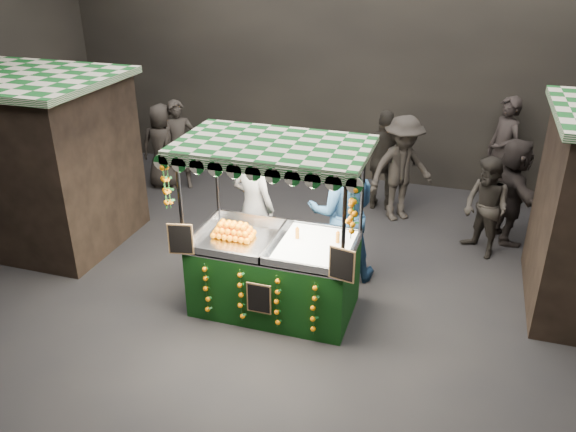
% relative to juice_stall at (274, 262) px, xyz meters
% --- Properties ---
extents(ground, '(12.00, 12.00, 0.00)m').
position_rel_juice_stall_xyz_m(ground, '(0.12, -0.18, -0.70)').
color(ground, black).
rests_on(ground, ground).
extents(market_hall, '(12.10, 10.10, 5.05)m').
position_rel_juice_stall_xyz_m(market_hall, '(0.12, -0.18, 2.68)').
color(market_hall, black).
rests_on(market_hall, ground).
extents(neighbour_stall_left, '(3.00, 2.20, 2.60)m').
position_rel_juice_stall_xyz_m(neighbour_stall_left, '(-4.28, 0.82, 0.61)').
color(neighbour_stall_left, black).
rests_on(neighbour_stall_left, ground).
extents(juice_stall, '(2.33, 1.37, 2.25)m').
position_rel_juice_stall_xyz_m(juice_stall, '(0.00, 0.00, 0.00)').
color(juice_stall, black).
rests_on(juice_stall, ground).
extents(vendor_grey, '(0.77, 0.61, 1.85)m').
position_rel_juice_stall_xyz_m(vendor_grey, '(-0.65, 1.01, 0.23)').
color(vendor_grey, gray).
rests_on(vendor_grey, ground).
extents(vendor_blue, '(1.14, 0.99, 1.99)m').
position_rel_juice_stall_xyz_m(vendor_blue, '(0.62, 1.09, 0.30)').
color(vendor_blue, navy).
rests_on(vendor_blue, ground).
extents(shopper_0, '(0.74, 0.67, 1.70)m').
position_rel_juice_stall_xyz_m(shopper_0, '(-3.02, 3.33, 0.15)').
color(shopper_0, '#2E2926').
rests_on(shopper_0, ground).
extents(shopper_1, '(0.94, 0.94, 1.54)m').
position_rel_juice_stall_xyz_m(shopper_1, '(2.51, 2.33, 0.07)').
color(shopper_1, '#292521').
rests_on(shopper_1, ground).
extents(shopper_2, '(1.06, 0.49, 1.77)m').
position_rel_juice_stall_xyz_m(shopper_2, '(0.81, 3.54, 0.19)').
color(shopper_2, black).
rests_on(shopper_2, ground).
extents(shopper_3, '(1.33, 1.25, 1.81)m').
position_rel_juice_stall_xyz_m(shopper_3, '(1.14, 3.20, 0.20)').
color(shopper_3, '#2E2925').
rests_on(shopper_3, ground).
extents(shopper_4, '(0.91, 0.73, 1.61)m').
position_rel_juice_stall_xyz_m(shopper_4, '(-3.35, 3.29, 0.11)').
color(shopper_4, '#2C2723').
rests_on(shopper_4, ground).
extents(shopper_5, '(0.97, 1.63, 1.68)m').
position_rel_juice_stall_xyz_m(shopper_5, '(2.88, 2.95, 0.14)').
color(shopper_5, '#2B2523').
rests_on(shopper_5, ground).
extents(shopper_6, '(0.78, 0.85, 1.95)m').
position_rel_juice_stall_xyz_m(shopper_6, '(2.74, 4.42, 0.27)').
color(shopper_6, '#2A2322').
rests_on(shopper_6, ground).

